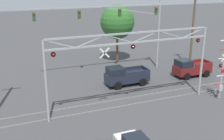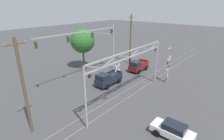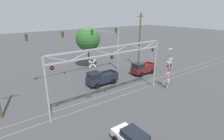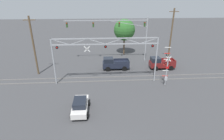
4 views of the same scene
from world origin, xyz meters
TOP-DOWN VIEW (x-y plane):
  - rail_track_near at (0.00, 15.32)m, footprint 80.00×0.08m
  - rail_track_far at (0.00, 16.75)m, footprint 80.00×0.08m
  - crossing_gantry at (-0.02, 15.04)m, footprint 14.96×0.26m
  - crossing_signal_mast at (8.53, 13.53)m, footprint 1.10×0.35m
  - traffic_signal_span at (3.93, 24.40)m, footprint 15.54×0.39m
  - pickup_truck_lead at (1.67, 20.14)m, footprint 4.65×2.09m
  - pickup_truck_following at (9.94, 19.83)m, footprint 4.37×2.09m
  - sedan_waiting at (-3.12, 7.87)m, footprint 1.89×3.90m
  - utility_pole_left at (-11.20, 18.88)m, footprint 1.80×0.28m
  - utility_pole_right at (12.70, 23.57)m, footprint 1.80×0.28m
  - background_tree_beyond_span at (4.49, 28.84)m, footprint 4.56×4.56m

SIDE VIEW (x-z plane):
  - rail_track_near at x=0.00m, z-range 0.00..0.10m
  - rail_track_far at x=0.00m, z-range 0.00..0.10m
  - sedan_waiting at x=-3.12m, z-range 0.02..1.57m
  - pickup_truck_following at x=9.94m, z-range -0.03..2.09m
  - pickup_truck_lead at x=1.67m, z-range -0.03..2.09m
  - crossing_signal_mast at x=8.53m, z-range -0.66..5.06m
  - utility_pole_left at x=-11.20m, z-range 0.15..9.51m
  - crossing_gantry at x=-0.02m, z-range 1.61..8.35m
  - utility_pole_right at x=12.70m, z-range 0.15..10.25m
  - background_tree_beyond_span at x=4.49m, z-range 1.57..9.30m
  - traffic_signal_span at x=3.93m, z-range 1.88..10.43m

